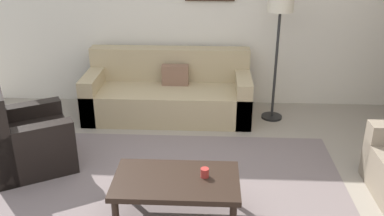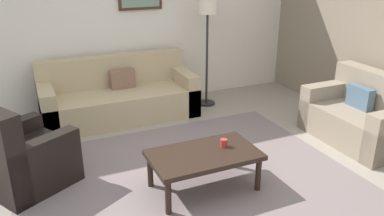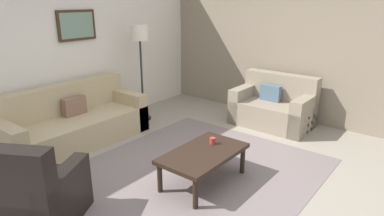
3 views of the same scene
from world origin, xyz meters
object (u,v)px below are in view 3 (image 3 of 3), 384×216
Objects in this scene: coffee_table at (203,155)px; couch_main at (72,124)px; cup at (213,141)px; couch_loveseat at (274,108)px; armchair_leather at (31,199)px; framed_artwork at (77,25)px; lamp_standing at (140,43)px.

couch_main is at bearing 97.27° from coffee_table.
cup reaches higher than coffee_table.
armchair_leather is (-4.10, 0.60, 0.00)m from couch_loveseat.
framed_artwork reaches higher than couch_main.
coffee_table is 3.07m from framed_artwork.
armchair_leather is at bearing -132.98° from couch_main.
coffee_table is at bearing -25.11° from armchair_leather.
couch_main is 2.34m from coffee_table.
framed_artwork is at bearing 84.92° from coffee_table.
couch_loveseat is at bearing 4.94° from coffee_table.
coffee_table is (0.30, -2.32, 0.06)m from couch_main.
coffee_table is (1.71, -0.80, 0.05)m from armchair_leather.
cup is (-2.14, -0.16, 0.15)m from couch_loveseat.
couch_main is 2.07m from armchair_leather.
armchair_leather is 3.36m from lamp_standing.
armchair_leather reaches higher than couch_main.
couch_main is at bearing -142.39° from framed_artwork.
armchair_leather is 13.27× the size of cup.
couch_main is 1.81m from lamp_standing.
framed_artwork is (0.24, 2.73, 1.37)m from coffee_table.
cup is (1.96, -0.76, 0.14)m from armchair_leather.
lamp_standing is at bearing 68.07° from cup.
coffee_table is 1.64× the size of framed_artwork.
couch_loveseat is 2.62m from lamp_standing.
cup is at bearing -175.65° from couch_loveseat.
armchair_leather is (-1.41, -1.52, 0.01)m from couch_main.
lamp_standing is at bearing 26.66° from armchair_leather.
couch_loveseat is 1.21× the size of coffee_table.
couch_loveseat is (2.68, -2.11, 0.01)m from couch_main.
lamp_standing is (2.84, 1.42, 1.10)m from armchair_leather.
couch_main reaches higher than coffee_table.
coffee_table is 0.64× the size of lamp_standing.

